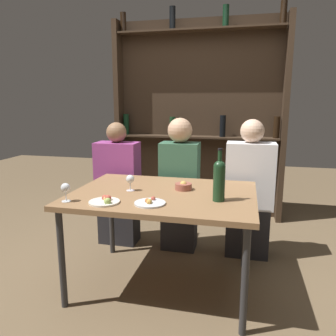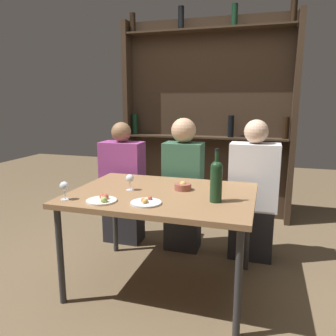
{
  "view_description": "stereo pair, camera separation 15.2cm",
  "coord_description": "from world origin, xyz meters",
  "px_view_note": "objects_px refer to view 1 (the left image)",
  "views": [
    {
      "loc": [
        0.55,
        -2.19,
        1.37
      ],
      "look_at": [
        0.0,
        0.14,
        0.87
      ],
      "focal_mm": 35.0,
      "sensor_mm": 36.0,
      "label": 1
    },
    {
      "loc": [
        0.7,
        -2.15,
        1.37
      ],
      "look_at": [
        0.0,
        0.14,
        0.87
      ],
      "focal_mm": 35.0,
      "sensor_mm": 36.0,
      "label": 2
    }
  ],
  "objects_px": {
    "snack_bowl": "(183,186)",
    "seated_person_left": "(118,188)",
    "wine_bottle": "(219,179)",
    "food_plate_0": "(105,201)",
    "wine_glass_0": "(130,180)",
    "seated_person_center": "(180,187)",
    "wine_glass_1": "(66,189)",
    "food_plate_1": "(150,203)",
    "seated_person_right": "(249,194)"
  },
  "relations": [
    {
      "from": "snack_bowl",
      "to": "seated_person_left",
      "type": "bearing_deg",
      "value": 143.37
    },
    {
      "from": "wine_bottle",
      "to": "food_plate_0",
      "type": "relative_size",
      "value": 1.74
    },
    {
      "from": "wine_glass_0",
      "to": "seated_person_left",
      "type": "distance_m",
      "value": 0.8
    },
    {
      "from": "seated_person_center",
      "to": "snack_bowl",
      "type": "bearing_deg",
      "value": -75.97
    },
    {
      "from": "wine_bottle",
      "to": "seated_person_left",
      "type": "bearing_deg",
      "value": 142.91
    },
    {
      "from": "wine_glass_0",
      "to": "food_plate_0",
      "type": "bearing_deg",
      "value": -100.84
    },
    {
      "from": "wine_glass_0",
      "to": "seated_person_left",
      "type": "xyz_separation_m",
      "value": [
        -0.37,
        0.67,
        -0.26
      ]
    },
    {
      "from": "seated_person_left",
      "to": "seated_person_center",
      "type": "bearing_deg",
      "value": 0.0
    },
    {
      "from": "wine_glass_0",
      "to": "seated_person_left",
      "type": "bearing_deg",
      "value": 118.86
    },
    {
      "from": "snack_bowl",
      "to": "seated_person_center",
      "type": "relative_size",
      "value": 0.1
    },
    {
      "from": "seated_person_left",
      "to": "seated_person_center",
      "type": "xyz_separation_m",
      "value": [
        0.6,
        0.0,
        0.04
      ]
    },
    {
      "from": "wine_glass_1",
      "to": "food_plate_1",
      "type": "bearing_deg",
      "value": 7.68
    },
    {
      "from": "seated_person_right",
      "to": "snack_bowl",
      "type": "bearing_deg",
      "value": -131.35
    },
    {
      "from": "wine_glass_0",
      "to": "food_plate_1",
      "type": "distance_m",
      "value": 0.36
    },
    {
      "from": "wine_bottle",
      "to": "wine_glass_0",
      "type": "relative_size",
      "value": 2.93
    },
    {
      "from": "snack_bowl",
      "to": "seated_person_center",
      "type": "distance_m",
      "value": 0.59
    },
    {
      "from": "seated_person_left",
      "to": "snack_bowl",
      "type": "bearing_deg",
      "value": -36.63
    },
    {
      "from": "snack_bowl",
      "to": "seated_person_right",
      "type": "relative_size",
      "value": 0.1
    },
    {
      "from": "wine_glass_1",
      "to": "snack_bowl",
      "type": "bearing_deg",
      "value": 33.83
    },
    {
      "from": "wine_bottle",
      "to": "food_plate_1",
      "type": "height_order",
      "value": "wine_bottle"
    },
    {
      "from": "seated_person_right",
      "to": "food_plate_0",
      "type": "bearing_deg",
      "value": -133.01
    },
    {
      "from": "wine_glass_1",
      "to": "food_plate_0",
      "type": "bearing_deg",
      "value": 6.92
    },
    {
      "from": "wine_bottle",
      "to": "seated_person_left",
      "type": "distance_m",
      "value": 1.31
    },
    {
      "from": "food_plate_0",
      "to": "seated_person_left",
      "type": "bearing_deg",
      "value": 107.47
    },
    {
      "from": "wine_bottle",
      "to": "food_plate_0",
      "type": "bearing_deg",
      "value": -163.21
    },
    {
      "from": "food_plate_1",
      "to": "seated_person_left",
      "type": "xyz_separation_m",
      "value": [
        -0.59,
        0.94,
        -0.19
      ]
    },
    {
      "from": "seated_person_left",
      "to": "seated_person_center",
      "type": "height_order",
      "value": "seated_person_center"
    },
    {
      "from": "food_plate_0",
      "to": "seated_person_left",
      "type": "relative_size",
      "value": 0.17
    },
    {
      "from": "wine_bottle",
      "to": "snack_bowl",
      "type": "bearing_deg",
      "value": 141.71
    },
    {
      "from": "wine_bottle",
      "to": "seated_person_center",
      "type": "height_order",
      "value": "seated_person_center"
    },
    {
      "from": "wine_glass_0",
      "to": "snack_bowl",
      "type": "relative_size",
      "value": 0.96
    },
    {
      "from": "wine_glass_1",
      "to": "seated_person_center",
      "type": "relative_size",
      "value": 0.1
    },
    {
      "from": "food_plate_0",
      "to": "food_plate_1",
      "type": "xyz_separation_m",
      "value": [
        0.29,
        0.04,
        -0.0
      ]
    },
    {
      "from": "food_plate_1",
      "to": "seated_person_center",
      "type": "xyz_separation_m",
      "value": [
        0.01,
        0.94,
        -0.14
      ]
    },
    {
      "from": "seated_person_right",
      "to": "wine_bottle",
      "type": "bearing_deg",
      "value": -105.17
    },
    {
      "from": "wine_bottle",
      "to": "seated_person_right",
      "type": "relative_size",
      "value": 0.29
    },
    {
      "from": "food_plate_0",
      "to": "food_plate_1",
      "type": "relative_size",
      "value": 1.0
    },
    {
      "from": "wine_bottle",
      "to": "food_plate_1",
      "type": "relative_size",
      "value": 1.74
    },
    {
      "from": "food_plate_0",
      "to": "seated_person_center",
      "type": "distance_m",
      "value": 1.03
    },
    {
      "from": "wine_bottle",
      "to": "food_plate_1",
      "type": "distance_m",
      "value": 0.47
    },
    {
      "from": "wine_bottle",
      "to": "seated_person_right",
      "type": "xyz_separation_m",
      "value": [
        0.21,
        0.77,
        -0.3
      ]
    },
    {
      "from": "wine_bottle",
      "to": "snack_bowl",
      "type": "height_order",
      "value": "wine_bottle"
    },
    {
      "from": "seated_person_right",
      "to": "seated_person_center",
      "type": "bearing_deg",
      "value": 180.0
    },
    {
      "from": "seated_person_left",
      "to": "seated_person_right",
      "type": "relative_size",
      "value": 0.96
    },
    {
      "from": "wine_glass_0",
      "to": "seated_person_right",
      "type": "relative_size",
      "value": 0.1
    },
    {
      "from": "food_plate_0",
      "to": "seated_person_left",
      "type": "distance_m",
      "value": 1.04
    },
    {
      "from": "wine_glass_1",
      "to": "snack_bowl",
      "type": "height_order",
      "value": "wine_glass_1"
    },
    {
      "from": "wine_bottle",
      "to": "food_plate_0",
      "type": "height_order",
      "value": "wine_bottle"
    },
    {
      "from": "wine_bottle",
      "to": "seated_person_center",
      "type": "distance_m",
      "value": 0.92
    },
    {
      "from": "snack_bowl",
      "to": "seated_person_right",
      "type": "xyz_separation_m",
      "value": [
        0.48,
        0.55,
        -0.18
      ]
    }
  ]
}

